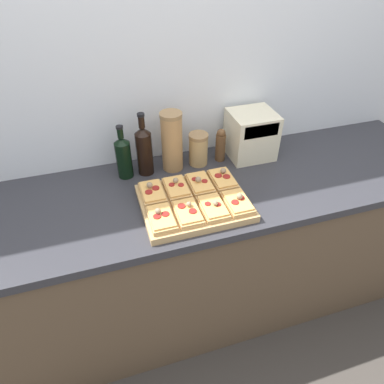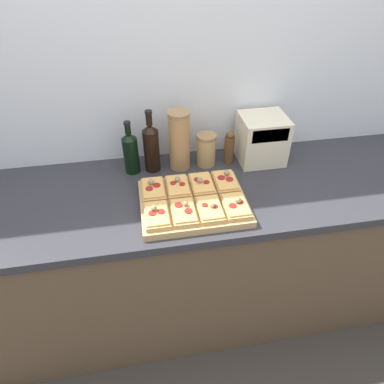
% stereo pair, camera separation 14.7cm
% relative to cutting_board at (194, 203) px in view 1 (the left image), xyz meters
% --- Properties ---
extents(ground_plane, '(12.00, 12.00, 0.00)m').
position_rel_cutting_board_xyz_m(ground_plane, '(0.03, -0.20, -0.94)').
color(ground_plane, '#3D3833').
extents(wall_back, '(6.00, 0.06, 2.50)m').
position_rel_cutting_board_xyz_m(wall_back, '(0.03, 0.47, 0.31)').
color(wall_back, silver).
rests_on(wall_back, ground_plane).
extents(kitchen_counter, '(2.63, 0.67, 0.92)m').
position_rel_cutting_board_xyz_m(kitchen_counter, '(0.03, 0.12, -0.47)').
color(kitchen_counter, brown).
rests_on(kitchen_counter, ground_plane).
extents(cutting_board, '(0.45, 0.36, 0.03)m').
position_rel_cutting_board_xyz_m(cutting_board, '(0.00, 0.00, 0.00)').
color(cutting_board, tan).
rests_on(cutting_board, kitchen_counter).
extents(pizza_slice_back_left, '(0.10, 0.16, 0.05)m').
position_rel_cutting_board_xyz_m(pizza_slice_back_left, '(-0.16, 0.09, 0.03)').
color(pizza_slice_back_left, tan).
rests_on(pizza_slice_back_left, cutting_board).
extents(pizza_slice_back_midleft, '(0.10, 0.16, 0.05)m').
position_rel_cutting_board_xyz_m(pizza_slice_back_midleft, '(-0.05, 0.09, 0.03)').
color(pizza_slice_back_midleft, tan).
rests_on(pizza_slice_back_midleft, cutting_board).
extents(pizza_slice_back_midright, '(0.10, 0.16, 0.05)m').
position_rel_cutting_board_xyz_m(pizza_slice_back_midright, '(0.05, 0.09, 0.03)').
color(pizza_slice_back_midright, tan).
rests_on(pizza_slice_back_midright, cutting_board).
extents(pizza_slice_back_right, '(0.10, 0.16, 0.05)m').
position_rel_cutting_board_xyz_m(pizza_slice_back_right, '(0.16, 0.09, 0.03)').
color(pizza_slice_back_right, tan).
rests_on(pizza_slice_back_right, cutting_board).
extents(pizza_slice_front_left, '(0.10, 0.16, 0.05)m').
position_rel_cutting_board_xyz_m(pizza_slice_front_left, '(-0.16, -0.08, 0.03)').
color(pizza_slice_front_left, tan).
rests_on(pizza_slice_front_left, cutting_board).
extents(pizza_slice_front_midleft, '(0.10, 0.16, 0.05)m').
position_rel_cutting_board_xyz_m(pizza_slice_front_midleft, '(-0.05, -0.08, 0.03)').
color(pizza_slice_front_midleft, tan).
rests_on(pizza_slice_front_midleft, cutting_board).
extents(pizza_slice_front_midright, '(0.10, 0.16, 0.05)m').
position_rel_cutting_board_xyz_m(pizza_slice_front_midright, '(0.05, -0.09, 0.03)').
color(pizza_slice_front_midright, tan).
rests_on(pizza_slice_front_midright, cutting_board).
extents(pizza_slice_front_right, '(0.10, 0.16, 0.06)m').
position_rel_cutting_board_xyz_m(pizza_slice_front_right, '(0.16, -0.09, 0.03)').
color(pizza_slice_front_right, tan).
rests_on(pizza_slice_front_right, cutting_board).
extents(olive_oil_bottle, '(0.07, 0.07, 0.27)m').
position_rel_cutting_board_xyz_m(olive_oil_bottle, '(-0.25, 0.31, 0.09)').
color(olive_oil_bottle, black).
rests_on(olive_oil_bottle, kitchen_counter).
extents(wine_bottle, '(0.08, 0.08, 0.31)m').
position_rel_cutting_board_xyz_m(wine_bottle, '(-0.15, 0.31, 0.11)').
color(wine_bottle, black).
rests_on(wine_bottle, kitchen_counter).
extents(grain_jar_tall, '(0.10, 0.10, 0.30)m').
position_rel_cutting_board_xyz_m(grain_jar_tall, '(-0.01, 0.31, 0.13)').
color(grain_jar_tall, '#AD7F4C').
rests_on(grain_jar_tall, kitchen_counter).
extents(grain_jar_short, '(0.10, 0.10, 0.17)m').
position_rel_cutting_board_xyz_m(grain_jar_short, '(0.12, 0.31, 0.07)').
color(grain_jar_short, tan).
rests_on(grain_jar_short, kitchen_counter).
extents(pepper_mill, '(0.05, 0.05, 0.18)m').
position_rel_cutting_board_xyz_m(pepper_mill, '(0.24, 0.31, 0.07)').
color(pepper_mill, brown).
rests_on(pepper_mill, kitchen_counter).
extents(toaster_oven, '(0.25, 0.21, 0.24)m').
position_rel_cutting_board_xyz_m(toaster_oven, '(0.40, 0.31, 0.10)').
color(toaster_oven, beige).
rests_on(toaster_oven, kitchen_counter).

